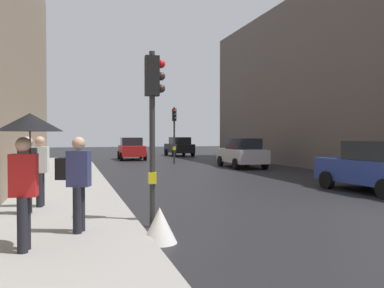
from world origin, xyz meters
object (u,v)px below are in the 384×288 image
at_px(pedestrian_in_dark_coat, 28,171).
at_px(pedestrian_with_grey_backpack, 76,178).
at_px(traffic_light_near_left, 153,106).
at_px(pedestrian_with_umbrella, 28,143).
at_px(traffic_light_far_median, 174,125).
at_px(car_dark_suv, 179,147).
at_px(pedestrian_with_black_backpack, 38,167).
at_px(warning_sign_triangle, 160,225).
at_px(car_blue_van, 376,167).
at_px(car_silver_hatchback, 242,153).
at_px(car_red_sedan, 131,149).

bearing_deg(pedestrian_in_dark_coat, pedestrian_with_grey_backpack, -63.87).
distance_m(traffic_light_near_left, pedestrian_with_umbrella, 3.00).
bearing_deg(pedestrian_with_umbrella, traffic_light_far_median, 69.94).
relative_size(traffic_light_far_median, car_dark_suv, 0.91).
bearing_deg(pedestrian_with_black_backpack, warning_sign_triangle, -57.77).
xyz_separation_m(car_blue_van, pedestrian_in_dark_coat, (-10.88, -1.51, 0.25)).
height_order(car_dark_suv, pedestrian_with_umbrella, pedestrian_with_umbrella).
bearing_deg(pedestrian_with_grey_backpack, car_silver_hatchback, 56.64).
xyz_separation_m(car_red_sedan, car_silver_hatchback, (5.30, -9.74, 0.00)).
xyz_separation_m(traffic_light_near_left, car_dark_suv, (8.12, 28.67, -1.69)).
xyz_separation_m(traffic_light_far_median, pedestrian_with_black_backpack, (-7.60, -16.22, -1.50)).
height_order(car_red_sedan, warning_sign_triangle, car_red_sedan).
bearing_deg(pedestrian_with_umbrella, pedestrian_in_dark_coat, 95.65).
xyz_separation_m(car_silver_hatchback, warning_sign_triangle, (-8.38, -15.51, -0.55)).
bearing_deg(car_silver_hatchback, pedestrian_with_black_backpack, -132.18).
bearing_deg(pedestrian_in_dark_coat, warning_sign_triangle, -47.54).
xyz_separation_m(pedestrian_with_umbrella, pedestrian_with_grey_backpack, (0.73, 1.05, -0.68)).
height_order(traffic_light_far_median, traffic_light_near_left, traffic_light_far_median).
bearing_deg(car_silver_hatchback, warning_sign_triangle, -118.39).
relative_size(car_dark_suv, pedestrian_in_dark_coat, 2.41).
bearing_deg(car_red_sedan, car_silver_hatchback, -61.46).
bearing_deg(car_silver_hatchback, pedestrian_in_dark_coat, -130.35).
relative_size(car_silver_hatchback, car_blue_van, 0.99).
bearing_deg(warning_sign_triangle, pedestrian_in_dark_coat, 132.46).
xyz_separation_m(traffic_light_near_left, pedestrian_with_umbrella, (-2.31, -1.76, -0.73)).
bearing_deg(car_silver_hatchback, pedestrian_with_grey_backpack, -123.36).
xyz_separation_m(traffic_light_near_left, pedestrian_with_grey_backpack, (-1.58, -0.70, -1.41)).
distance_m(car_blue_van, pedestrian_with_black_backpack, 10.74).
distance_m(traffic_light_near_left, car_blue_van, 8.92).
bearing_deg(warning_sign_triangle, car_red_sedan, 83.04).
height_order(pedestrian_with_grey_backpack, pedestrian_in_dark_coat, same).
bearing_deg(pedestrian_with_grey_backpack, warning_sign_triangle, -22.19).
relative_size(pedestrian_with_umbrella, pedestrian_with_black_backpack, 1.21).
height_order(traffic_light_far_median, car_dark_suv, traffic_light_far_median).
distance_m(traffic_light_far_median, pedestrian_with_umbrella, 21.71).
distance_m(car_red_sedan, warning_sign_triangle, 25.45).
bearing_deg(warning_sign_triangle, car_silver_hatchback, 61.61).
bearing_deg(pedestrian_with_black_backpack, traffic_light_far_median, 64.91).
height_order(traffic_light_far_median, warning_sign_triangle, traffic_light_far_median).
distance_m(car_red_sedan, car_silver_hatchback, 11.09).
relative_size(traffic_light_near_left, car_red_sedan, 0.87).
bearing_deg(car_blue_van, pedestrian_with_grey_backpack, -159.69).
relative_size(traffic_light_far_median, car_red_sedan, 0.91).
height_order(car_blue_van, pedestrian_with_umbrella, pedestrian_with_umbrella).
height_order(traffic_light_far_median, pedestrian_with_umbrella, traffic_light_far_median).
xyz_separation_m(pedestrian_with_grey_backpack, warning_sign_triangle, (1.44, -0.59, -0.84)).
bearing_deg(pedestrian_with_umbrella, car_blue_van, 23.96).
relative_size(car_red_sedan, pedestrian_with_umbrella, 2.00).
height_order(pedestrian_with_black_backpack, pedestrian_in_dark_coat, same).
distance_m(car_silver_hatchback, car_blue_van, 11.29).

